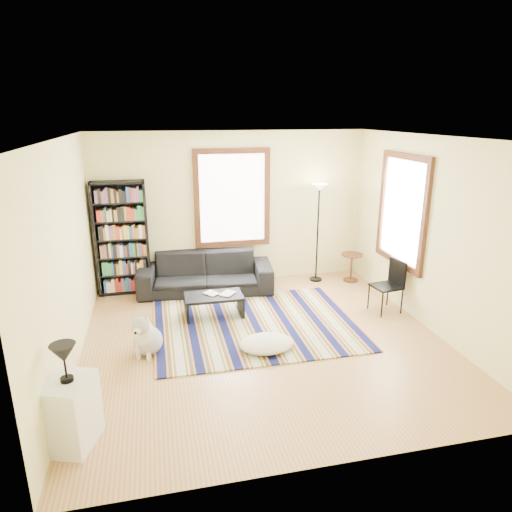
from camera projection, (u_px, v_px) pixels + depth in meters
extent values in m
cube|color=tan|center=(264.00, 343.00, 6.52)|extent=(5.00, 5.00, 0.10)
cube|color=white|center=(265.00, 133.00, 5.65)|extent=(5.00, 5.00, 0.10)
cube|color=beige|center=(232.00, 208.00, 8.46)|extent=(5.00, 0.10, 2.80)
cube|color=beige|center=(338.00, 330.00, 3.71)|extent=(5.00, 0.10, 2.80)
cube|color=beige|center=(61.00, 258.00, 5.55)|extent=(0.10, 5.00, 2.80)
cube|color=beige|center=(435.00, 235.00, 6.62)|extent=(0.10, 5.00, 2.80)
cube|color=white|center=(232.00, 198.00, 8.32)|extent=(1.20, 0.06, 1.60)
cube|color=white|center=(402.00, 211.00, 7.29)|extent=(0.06, 1.20, 1.60)
cube|color=#0D1143|center=(255.00, 324.00, 6.96)|extent=(3.03, 2.43, 0.02)
imported|color=black|center=(206.00, 273.00, 8.19)|extent=(2.45, 1.18, 0.69)
cube|color=black|center=(122.00, 238.00, 7.95)|extent=(0.90, 0.30, 2.00)
cube|color=black|center=(214.00, 306.00, 7.21)|extent=(1.01, 0.76, 0.36)
imported|color=beige|center=(207.00, 295.00, 7.13)|extent=(0.28, 0.27, 0.02)
imported|color=beige|center=(223.00, 293.00, 7.23)|extent=(0.30, 0.31, 0.02)
ellipsoid|color=white|center=(267.00, 343.00, 6.20)|extent=(0.82, 0.66, 0.19)
cylinder|color=#4A2812|center=(351.00, 267.00, 8.71)|extent=(0.53, 0.53, 0.54)
cube|color=black|center=(386.00, 286.00, 7.32)|extent=(0.48, 0.46, 0.86)
cube|color=white|center=(72.00, 413.00, 4.36)|extent=(0.53, 0.60, 0.70)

